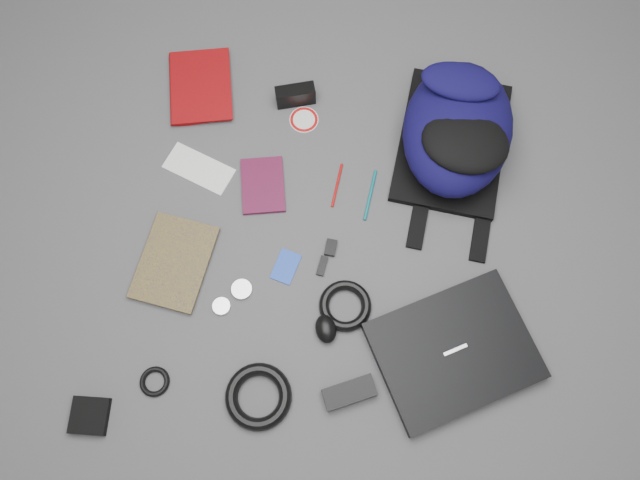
# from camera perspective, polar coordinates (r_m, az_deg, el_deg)

# --- Properties ---
(ground) EXTENTS (4.00, 4.00, 0.00)m
(ground) POSITION_cam_1_polar(r_m,az_deg,el_deg) (1.71, -0.00, -0.21)
(ground) COLOR #4F4F51
(ground) RESTS_ON ground
(backpack) EXTENTS (0.38, 0.50, 0.19)m
(backpack) POSITION_cam_1_polar(r_m,az_deg,el_deg) (1.78, 12.48, 9.94)
(backpack) COLOR black
(backpack) RESTS_ON ground
(laptop) EXTENTS (0.49, 0.45, 0.04)m
(laptop) POSITION_cam_1_polar(r_m,az_deg,el_deg) (1.66, 12.14, -9.88)
(laptop) COLOR black
(laptop) RESTS_ON ground
(textbook_red) EXTENTS (0.22, 0.27, 0.03)m
(textbook_red) POSITION_cam_1_polar(r_m,az_deg,el_deg) (1.95, -13.57, 13.24)
(textbook_red) COLOR maroon
(textbook_red) RESTS_ON ground
(comic_book) EXTENTS (0.22, 0.28, 0.02)m
(comic_book) POSITION_cam_1_polar(r_m,az_deg,el_deg) (1.76, -15.91, -1.24)
(comic_book) COLOR #B39B0C
(comic_book) RESTS_ON ground
(envelope) EXTENTS (0.21, 0.16, 0.00)m
(envelope) POSITION_cam_1_polar(r_m,az_deg,el_deg) (1.83, -11.01, 6.43)
(envelope) COLOR white
(envelope) RESTS_ON ground
(dvd_case) EXTENTS (0.15, 0.19, 0.01)m
(dvd_case) POSITION_cam_1_polar(r_m,az_deg,el_deg) (1.77, -5.24, 5.00)
(dvd_case) COLOR #450D25
(dvd_case) RESTS_ON ground
(compact_camera) EXTENTS (0.12, 0.07, 0.06)m
(compact_camera) POSITION_cam_1_polar(r_m,az_deg,el_deg) (1.87, -2.27, 13.08)
(compact_camera) COLOR black
(compact_camera) RESTS_ON ground
(sticker_disc) EXTENTS (0.10, 0.10, 0.00)m
(sticker_disc) POSITION_cam_1_polar(r_m,az_deg,el_deg) (1.86, -1.48, 10.93)
(sticker_disc) COLOR white
(sticker_disc) RESTS_ON ground
(pen_teal) EXTENTS (0.03, 0.15, 0.01)m
(pen_teal) POSITION_cam_1_polar(r_m,az_deg,el_deg) (1.76, 4.62, 4.13)
(pen_teal) COLOR #0C6872
(pen_teal) RESTS_ON ground
(pen_red) EXTENTS (0.02, 0.13, 0.01)m
(pen_red) POSITION_cam_1_polar(r_m,az_deg,el_deg) (1.77, 1.57, 5.03)
(pen_red) COLOR #B10F0D
(pen_red) RESTS_ON ground
(id_badge) EXTENTS (0.08, 0.10, 0.00)m
(id_badge) POSITION_cam_1_polar(r_m,az_deg,el_deg) (1.69, -3.14, -2.44)
(id_badge) COLOR blue
(id_badge) RESTS_ON ground
(usb_black) EXTENTS (0.03, 0.06, 0.01)m
(usb_black) POSITION_cam_1_polar(r_m,az_deg,el_deg) (1.69, 0.20, -2.38)
(usb_black) COLOR black
(usb_black) RESTS_ON ground
(key_fob) EXTENTS (0.03, 0.05, 0.01)m
(key_fob) POSITION_cam_1_polar(r_m,az_deg,el_deg) (1.70, 0.99, -0.70)
(key_fob) COLOR black
(key_fob) RESTS_ON ground
(mouse) EXTENTS (0.07, 0.09, 0.04)m
(mouse) POSITION_cam_1_polar(r_m,az_deg,el_deg) (1.64, 0.54, -8.12)
(mouse) COLOR black
(mouse) RESTS_ON ground
(headphone_left) EXTENTS (0.06, 0.06, 0.01)m
(headphone_left) POSITION_cam_1_polar(r_m,az_deg,el_deg) (1.68, -7.17, -4.51)
(headphone_left) COLOR #BCBCBE
(headphone_left) RESTS_ON ground
(headphone_right) EXTENTS (0.06, 0.06, 0.01)m
(headphone_right) POSITION_cam_1_polar(r_m,az_deg,el_deg) (1.68, -9.00, -6.00)
(headphone_right) COLOR silver
(headphone_right) RESTS_ON ground
(cable_coil) EXTENTS (0.15, 0.15, 0.03)m
(cable_coil) POSITION_cam_1_polar(r_m,az_deg,el_deg) (1.66, 2.32, -6.02)
(cable_coil) COLOR black
(cable_coil) RESTS_ON ground
(power_brick) EXTENTS (0.14, 0.10, 0.03)m
(power_brick) POSITION_cam_1_polar(r_m,az_deg,el_deg) (1.62, 2.70, -13.76)
(power_brick) COLOR black
(power_brick) RESTS_ON ground
(power_cord_coil) EXTENTS (0.17, 0.17, 0.03)m
(power_cord_coil) POSITION_cam_1_polar(r_m,az_deg,el_deg) (1.63, -5.65, -14.05)
(power_cord_coil) COLOR black
(power_cord_coil) RESTS_ON ground
(pouch) EXTENTS (0.09, 0.09, 0.02)m
(pouch) POSITION_cam_1_polar(r_m,az_deg,el_deg) (1.72, -20.31, -14.83)
(pouch) COLOR black
(pouch) RESTS_ON ground
(earbud_coil) EXTENTS (0.09, 0.09, 0.01)m
(earbud_coil) POSITION_cam_1_polar(r_m,az_deg,el_deg) (1.69, -14.88, -12.41)
(earbud_coil) COLOR black
(earbud_coil) RESTS_ON ground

